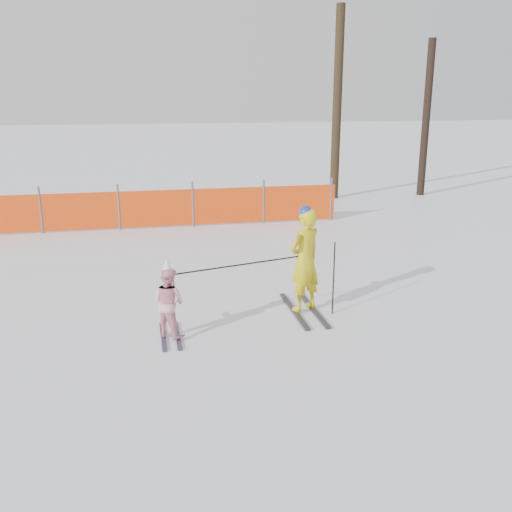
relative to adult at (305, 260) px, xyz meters
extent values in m
plane|color=white|center=(-0.81, -0.38, -0.92)|extent=(120.00, 120.00, 0.00)
cube|color=black|center=(-0.17, 0.00, -0.90)|extent=(0.09, 1.67, 0.04)
cube|color=black|center=(0.17, 0.00, -0.90)|extent=(0.09, 1.67, 0.04)
imported|color=yellow|center=(0.00, 0.00, 0.00)|extent=(0.77, 0.69, 1.76)
sphere|color=navy|center=(0.00, 0.00, 0.81)|extent=(0.23, 0.23, 0.23)
cube|color=black|center=(-2.42, -0.61, -0.90)|extent=(0.09, 1.04, 0.03)
cube|color=black|center=(-2.20, -0.61, -0.90)|extent=(0.09, 1.04, 0.03)
imported|color=#FFA6B4|center=(-2.31, -0.61, -0.35)|extent=(0.66, 0.66, 1.08)
cone|color=white|center=(-2.31, -0.61, 0.23)|extent=(0.19, 0.19, 0.24)
cylinder|color=black|center=(0.45, -0.20, -0.29)|extent=(0.02, 0.02, 1.26)
cylinder|color=black|center=(-1.15, -0.31, 0.08)|extent=(2.07, 0.57, 0.02)
cylinder|color=#595960|center=(-5.22, 6.77, -0.29)|extent=(0.06, 0.06, 1.25)
cylinder|color=#595960|center=(-3.22, 6.77, -0.29)|extent=(0.06, 0.06, 1.25)
cylinder|color=#595960|center=(-1.22, 6.77, -0.29)|extent=(0.06, 0.06, 1.25)
cylinder|color=#595960|center=(0.78, 6.77, -0.29)|extent=(0.06, 0.06, 1.25)
cylinder|color=#595960|center=(2.78, 6.77, -0.29)|extent=(0.06, 0.06, 1.25)
cube|color=#F0450C|center=(-5.16, 6.77, -0.37)|extent=(16.10, 0.03, 1.00)
cylinder|color=#2F2415|center=(4.09, 10.22, 2.27)|extent=(0.30, 0.30, 6.37)
cylinder|color=black|center=(7.38, 10.16, 1.77)|extent=(0.27, 0.27, 5.37)
camera|label=1|loc=(-2.65, -8.78, 2.72)|focal=40.00mm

